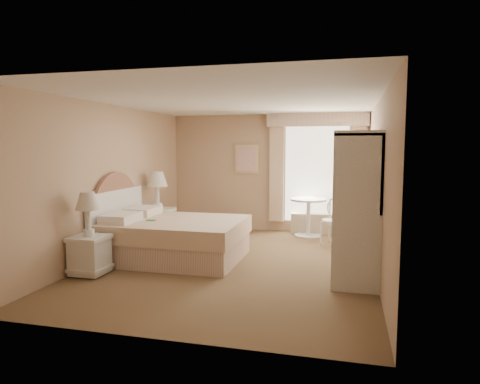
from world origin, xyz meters
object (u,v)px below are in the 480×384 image
(round_table, at_px, (308,211))
(armoire, at_px, (357,219))
(bed, at_px, (169,236))
(nightstand_near, at_px, (89,244))
(nightstand_far, at_px, (158,215))
(cafe_chair, at_px, (335,217))

(round_table, bearing_deg, armoire, -71.85)
(bed, bearing_deg, nightstand_near, -123.04)
(bed, relative_size, armoire, 1.07)
(bed, distance_m, nightstand_far, 1.37)
(nightstand_far, bearing_deg, armoire, -22.94)
(nightstand_far, distance_m, cafe_chair, 3.36)
(round_table, bearing_deg, cafe_chair, -47.86)
(armoire, bearing_deg, round_table, 108.15)
(round_table, bearing_deg, bed, -131.64)
(nightstand_near, relative_size, cafe_chair, 1.29)
(nightstand_near, bearing_deg, round_table, 50.94)
(cafe_chair, height_order, armoire, armoire)
(nightstand_far, relative_size, round_table, 1.72)
(bed, relative_size, nightstand_far, 1.63)
(nightstand_far, distance_m, round_table, 3.00)
(bed, height_order, nightstand_near, bed)
(bed, bearing_deg, armoire, -7.70)
(nightstand_near, xyz_separation_m, nightstand_far, (0.00, 2.26, 0.06))
(cafe_chair, bearing_deg, nightstand_far, -146.14)
(round_table, height_order, armoire, armoire)
(nightstand_far, bearing_deg, cafe_chair, 9.36)
(bed, distance_m, round_table, 3.08)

